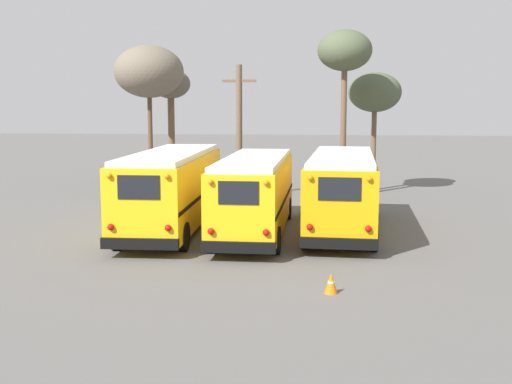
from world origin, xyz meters
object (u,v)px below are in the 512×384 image
(school_bus_1, at_px, (255,192))
(school_bus_2, at_px, (342,189))
(school_bus_0, at_px, (171,188))
(bare_tree_3, at_px, (171,88))
(utility_pole, at_px, (239,130))
(bare_tree_2, at_px, (149,72))
(traffic_cone, at_px, (331,283))
(bare_tree_1, at_px, (375,93))
(bare_tree_0, at_px, (345,53))

(school_bus_1, bearing_deg, school_bus_2, 16.72)
(school_bus_0, height_order, bare_tree_3, bare_tree_3)
(utility_pole, bearing_deg, bare_tree_2, 147.87)
(school_bus_2, relative_size, utility_pole, 1.38)
(school_bus_1, relative_size, traffic_cone, 17.25)
(school_bus_1, height_order, bare_tree_1, bare_tree_1)
(utility_pole, distance_m, traffic_cone, 18.21)
(bare_tree_2, bearing_deg, school_bus_1, -59.59)
(school_bus_2, bearing_deg, bare_tree_3, 125.04)
(bare_tree_3, xyz_separation_m, traffic_cone, (10.13, -23.66, -5.72))
(bare_tree_3, bearing_deg, bare_tree_2, -102.87)
(utility_pole, distance_m, bare_tree_2, 7.67)
(bare_tree_3, bearing_deg, bare_tree_1, -11.90)
(school_bus_1, relative_size, utility_pole, 1.34)
(school_bus_0, distance_m, traffic_cone, 10.21)
(school_bus_0, bearing_deg, bare_tree_3, 103.80)
(school_bus_2, relative_size, bare_tree_0, 1.10)
(school_bus_0, height_order, bare_tree_2, bare_tree_2)
(school_bus_2, distance_m, utility_pole, 10.32)
(school_bus_0, bearing_deg, bare_tree_0, 54.97)
(bare_tree_1, distance_m, bare_tree_2, 13.29)
(bare_tree_2, height_order, bare_tree_3, bare_tree_2)
(bare_tree_0, relative_size, bare_tree_2, 1.05)
(bare_tree_0, distance_m, bare_tree_2, 11.85)
(bare_tree_0, bearing_deg, school_bus_0, -125.03)
(utility_pole, relative_size, traffic_cone, 12.92)
(bare_tree_0, relative_size, bare_tree_1, 1.30)
(utility_pole, xyz_separation_m, traffic_cone, (4.85, -17.23, -3.37))
(bare_tree_2, bearing_deg, utility_pole, -32.13)
(traffic_cone, bearing_deg, bare_tree_2, 117.18)
(school_bus_0, bearing_deg, bare_tree_1, 56.23)
(school_bus_1, xyz_separation_m, school_bus_2, (3.35, 1.01, 0.04))
(traffic_cone, bearing_deg, bare_tree_3, 113.18)
(school_bus_0, relative_size, bare_tree_1, 1.47)
(school_bus_1, bearing_deg, bare_tree_1, 68.11)
(school_bus_0, bearing_deg, traffic_cone, -51.68)
(bare_tree_1, bearing_deg, traffic_cone, -96.72)
(school_bus_2, relative_size, bare_tree_1, 1.43)
(school_bus_1, xyz_separation_m, traffic_cone, (2.92, -7.59, -1.36))
(school_bus_0, distance_m, school_bus_2, 6.73)
(school_bus_1, distance_m, bare_tree_0, 12.36)
(utility_pole, xyz_separation_m, bare_tree_0, (5.50, 0.57, 3.97))
(school_bus_1, height_order, traffic_cone, school_bus_1)
(bare_tree_1, bearing_deg, utility_pole, -152.78)
(school_bus_1, relative_size, bare_tree_3, 1.30)
(school_bus_1, height_order, bare_tree_2, bare_tree_2)
(bare_tree_1, relative_size, bare_tree_3, 0.94)
(bare_tree_1, xyz_separation_m, bare_tree_3, (-12.60, 2.66, 0.39))
(school_bus_0, distance_m, utility_pole, 9.60)
(school_bus_0, height_order, school_bus_2, school_bus_0)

